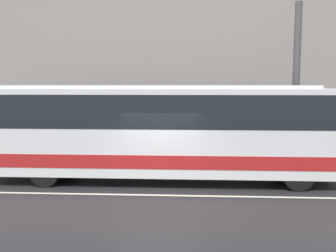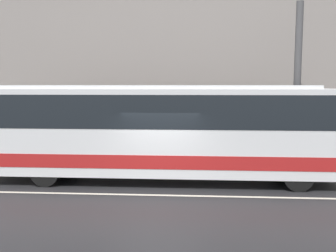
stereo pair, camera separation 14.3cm
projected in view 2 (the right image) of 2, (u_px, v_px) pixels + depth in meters
ground_plane at (159, 195)px, 11.51m from camera, size 60.00×60.00×0.00m
sidewalk at (170, 158)px, 16.89m from camera, size 60.00×2.87×0.18m
building_facade at (172, 21)px, 17.76m from camera, size 60.00×0.35×13.25m
lane_stripe at (159, 195)px, 11.51m from camera, size 54.00×0.14×0.01m
transit_bus at (160, 127)px, 13.16m from camera, size 12.30×2.51×3.37m
utility_pole_near at (297, 83)px, 15.49m from camera, size 0.29×0.29×6.58m
pedestrian_waiting at (74, 140)px, 16.51m from camera, size 0.36×0.36×1.64m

